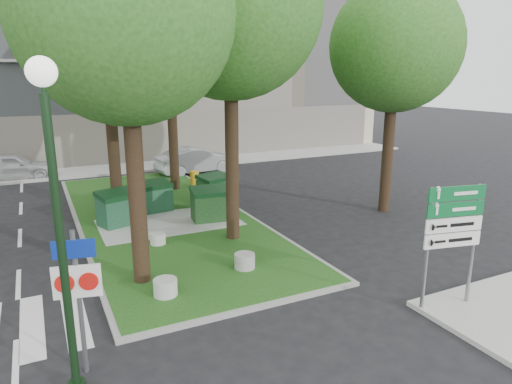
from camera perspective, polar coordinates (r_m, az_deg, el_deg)
ground at (r=11.08m, az=-3.16°, el=-15.00°), size 120.00×120.00×0.00m
median_island at (r=18.24m, az=-11.61°, el=-3.05°), size 6.00×16.00×0.12m
median_kerb at (r=18.24m, az=-11.61°, el=-3.08°), size 6.30×16.30×0.10m
building_sidewalk at (r=28.18m, az=-18.09°, el=2.68°), size 42.00×3.00×0.12m
zebra_crossing at (r=11.74m, az=-23.96°, el=-14.49°), size 5.00×3.00×0.01m
apartment_building at (r=35.20m, az=-21.05°, el=17.67°), size 41.00×12.00×16.00m
tree_median_mid at (r=18.25m, az=-18.18°, el=18.57°), size 4.80×4.80×9.99m
tree_median_far at (r=22.00m, az=-10.85°, el=21.69°), size 5.80×5.80×11.93m
tree_street_right at (r=19.02m, az=17.22°, el=18.46°), size 5.00×5.00×10.06m
dumpster_a at (r=17.34m, az=-16.84°, el=-1.95°), size 1.62×1.35×1.29m
dumpster_b at (r=18.74m, az=-12.62°, el=-0.55°), size 1.44×1.10×1.24m
dumpster_c at (r=17.23m, az=-5.77°, el=-1.51°), size 1.49×1.14×1.28m
dumpster_d at (r=19.51m, az=-5.21°, el=0.37°), size 1.61×1.37×1.27m
bollard_left at (r=11.77m, az=-11.26°, el=-11.59°), size 0.59×0.59×0.42m
bollard_right at (r=13.07m, az=-1.43°, el=-8.61°), size 0.59×0.59×0.42m
bollard_mid at (r=15.19m, az=-12.18°, el=-5.71°), size 0.50×0.50×0.36m
litter_bin at (r=22.60m, az=-7.68°, el=1.66°), size 0.44×0.44×0.76m
street_lamp at (r=7.85m, az=-23.78°, el=-0.42°), size 0.46×0.46×5.72m
traffic_sign_pole at (r=8.94m, az=-21.41°, el=-10.60°), size 0.83×0.24×2.82m
directional_sign at (r=11.40m, az=23.36°, el=-4.06°), size 1.43×0.36×2.91m
car_white at (r=27.57m, az=-28.24°, el=2.83°), size 4.33×1.97×1.44m
car_silver at (r=26.17m, az=-7.50°, el=3.96°), size 4.71×2.15×1.50m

